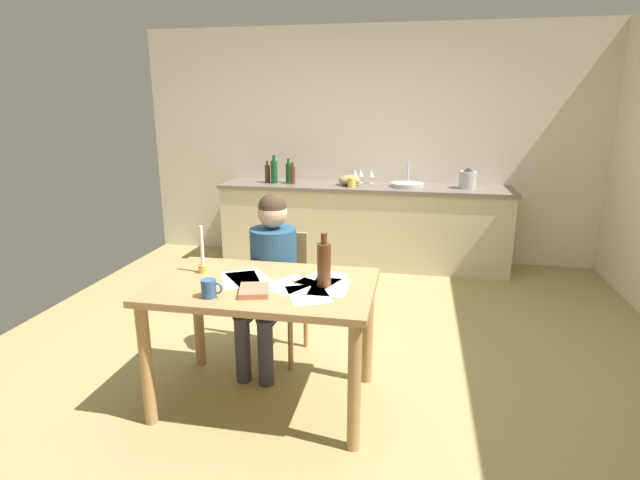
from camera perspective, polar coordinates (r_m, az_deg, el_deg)
ground_plane at (r=3.74m, az=0.83°, el=-13.40°), size 5.20×5.20×0.04m
wall_back at (r=5.88m, az=5.47°, el=10.62°), size 5.20×0.12×2.60m
kitchen_counter at (r=5.66m, az=4.89°, el=1.73°), size 3.17×0.64×0.90m
dining_table at (r=2.98m, az=-6.42°, el=-7.04°), size 1.29×0.81×0.77m
chair_at_table at (r=3.63m, az=-4.74°, el=-5.37°), size 0.44×0.44×0.88m
person_seated at (r=3.44m, az=-5.66°, el=-3.37°), size 0.35×0.61×1.19m
coffee_mug at (r=2.76m, az=-12.47°, el=-5.40°), size 0.12×0.08×0.10m
candlestick at (r=3.15m, az=-13.18°, el=-2.15°), size 0.06×0.06×0.30m
book_magazine at (r=2.79m, az=-7.49°, el=-5.71°), size 0.21×0.24×0.03m
paper_letter at (r=2.99m, az=0.31°, el=-4.40°), size 0.30×0.35×0.00m
paper_bill at (r=2.86m, az=1.10°, el=-5.35°), size 0.21×0.30×0.00m
paper_envelope at (r=2.75m, az=-1.34°, el=-6.18°), size 0.32×0.36×0.00m
paper_receipt at (r=3.01m, az=-9.01°, el=-4.48°), size 0.32×0.36×0.00m
paper_notice at (r=2.90m, az=-3.46°, el=-5.08°), size 0.33×0.36×0.00m
paper_flyer at (r=3.04m, az=-8.17°, el=-4.19°), size 0.35×0.36×0.00m
wine_bottle_on_table at (r=2.83m, az=0.45°, el=-2.72°), size 0.08×0.08×0.31m
sink_unit at (r=5.54m, az=9.87°, el=6.24°), size 0.36×0.36×0.24m
bottle_oil at (r=5.77m, az=-5.97°, el=7.55°), size 0.06×0.06×0.24m
bottle_vinegar at (r=5.69m, az=-5.24°, el=7.77°), size 0.08×0.08×0.31m
bottle_wine_red at (r=5.73m, az=-3.60°, el=7.67°), size 0.06×0.06×0.27m
bottle_sauce at (r=5.64m, az=-3.12°, el=7.42°), size 0.06×0.06×0.24m
mixing_bowl at (r=5.56m, az=3.37°, el=6.82°), size 0.25×0.25×0.11m
stovetop_kettle at (r=5.55m, az=16.43°, el=6.65°), size 0.18×0.18×0.22m
wine_glass_near_sink at (r=5.69m, az=5.82°, el=7.50°), size 0.07×0.07×0.15m
wine_glass_by_kettle at (r=5.71m, az=4.62°, el=7.55°), size 0.07×0.07×0.15m
wine_glass_back_left at (r=5.71m, az=3.97°, el=7.57°), size 0.07×0.07×0.15m
teacup_on_counter at (r=5.43m, az=3.65°, el=6.54°), size 0.13×0.09×0.10m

